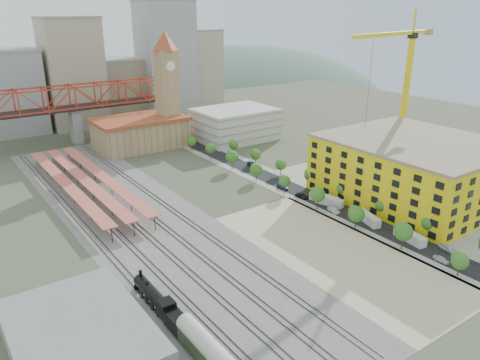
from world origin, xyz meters
TOP-DOWN VIEW (x-y plane):
  - ground at (0.00, 0.00)m, footprint 400.00×400.00m
  - ballast_strip at (-36.00, 17.50)m, footprint 36.00×165.00m
  - dirt_lot at (-4.00, -31.50)m, footprint 28.00×67.00m
  - street_asphalt at (16.00, 15.00)m, footprint 12.00×170.00m
  - sidewalk_west at (10.50, 15.00)m, footprint 3.00×170.00m
  - sidewalk_east at (21.50, 15.00)m, footprint 3.00×170.00m
  - construction_pad at (45.00, -20.00)m, footprint 50.00×90.00m
  - rail_tracks at (-37.80, 17.50)m, footprint 26.56×160.00m
  - platform_canopies at (-41.00, 45.00)m, footprint 16.00×80.00m
  - station_hall at (-5.00, 82.00)m, footprint 38.00×24.00m
  - clock_tower at (8.00, 79.99)m, footprint 12.00×12.00m
  - parking_garage at (36.00, 70.00)m, footprint 34.00×26.00m
  - truss_bridge at (-25.00, 105.00)m, footprint 94.00×9.60m
  - construction_building at (42.00, -20.00)m, footprint 44.60×50.60m
  - warehouse at (-66.00, -30.00)m, footprint 22.00×32.00m
  - street_trees at (16.00, 5.00)m, footprint 15.40×124.40m
  - skyline at (7.47, 142.31)m, footprint 133.00×46.00m
  - distant_hills at (45.28, 260.00)m, footprint 647.00×264.00m
  - locomotive at (-50.00, -28.36)m, footprint 2.88×22.21m
  - coach at (-50.00, -48.02)m, footprint 3.19×18.51m
  - tower_crane at (63.96, 3.95)m, footprint 52.53×11.53m
  - site_trailer_a at (16.00, -38.35)m, footprint 3.79×9.48m
  - site_trailer_b at (16.00, -24.63)m, footprint 4.76×9.43m
  - site_trailer_c at (16.00, -9.79)m, footprint 4.97×8.98m
  - site_trailer_d at (16.00, -7.45)m, footprint 4.23×9.82m
  - car_0 at (13.00, -49.28)m, footprint 1.89×4.02m
  - car_1 at (13.00, -14.34)m, footprint 2.18×4.63m
  - car_2 at (13.00, -0.67)m, footprint 2.17×4.68m
  - car_3 at (13.00, 8.80)m, footprint 2.23×4.81m
  - car_4 at (19.00, -47.20)m, footprint 2.48×4.87m
  - car_5 at (19.00, -9.58)m, footprint 1.53×4.02m
  - car_6 at (19.00, -3.94)m, footprint 3.17×5.60m
  - car_7 at (19.00, 33.34)m, footprint 2.74×5.69m

SIDE VIEW (x-z plane):
  - distant_hills at x=45.28m, z-range -193.04..33.96m
  - ground at x=0.00m, z-range 0.00..0.00m
  - street_trees at x=16.00m, z-range -4.00..4.00m
  - sidewalk_west at x=10.50m, z-range 0.00..0.04m
  - sidewalk_east at x=21.50m, z-range 0.00..0.04m
  - ballast_strip at x=-36.00m, z-range 0.00..0.06m
  - dirt_lot at x=-4.00m, z-range 0.00..0.06m
  - street_asphalt at x=16.00m, z-range 0.00..0.06m
  - construction_pad at x=45.00m, z-range 0.00..0.06m
  - rail_tracks at x=-37.80m, z-range 0.06..0.24m
  - car_2 at x=13.00m, z-range 0.00..1.30m
  - car_5 at x=19.00m, z-range 0.00..1.31m
  - car_0 at x=13.00m, z-range 0.00..1.33m
  - car_3 at x=13.00m, z-range 0.00..1.36m
  - car_1 at x=13.00m, z-range 0.00..1.47m
  - car_6 at x=19.00m, z-range 0.00..1.48m
  - car_4 at x=19.00m, z-range 0.00..1.59m
  - car_7 at x=19.00m, z-range 0.00..1.60m
  - site_trailer_c at x=16.00m, z-range 0.00..2.38m
  - site_trailer_b at x=16.00m, z-range 0.00..2.49m
  - site_trailer_a at x=16.00m, z-range 0.00..2.52m
  - site_trailer_d at x=16.00m, z-range 0.00..2.61m
  - locomotive at x=-50.00m, z-range -0.70..4.85m
  - warehouse at x=-66.00m, z-range 0.00..5.00m
  - coach at x=-50.00m, z-range 0.19..5.99m
  - platform_canopies at x=-41.00m, z-range 1.93..6.06m
  - station_hall at x=-5.00m, z-range 0.12..13.22m
  - parking_garage at x=36.00m, z-range 0.00..14.00m
  - construction_building at x=42.00m, z-range 0.01..18.81m
  - truss_bridge at x=-25.00m, z-range 6.06..31.66m
  - skyline at x=7.47m, z-range -7.19..52.81m
  - clock_tower at x=8.00m, z-range 2.70..54.70m
  - tower_crane at x=63.96m, z-range 6.64..63.31m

